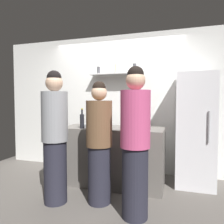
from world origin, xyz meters
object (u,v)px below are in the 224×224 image
at_px(baking_pan, 95,126).
at_px(person_brown_jacket, 99,144).
at_px(water_bottle_plastic, 107,122).
at_px(wine_bottle_dark_glass, 82,121).
at_px(person_pink_top, 135,143).
at_px(wine_bottle_pale_glass, 134,121).
at_px(refrigerator, 195,130).
at_px(person_grey_hoodie, 55,137).
at_px(utensil_holder, 139,123).

distance_m(baking_pan, person_brown_jacket, 0.72).
bearing_deg(water_bottle_plastic, wine_bottle_dark_glass, -170.67).
height_order(baking_pan, person_brown_jacket, person_brown_jacket).
bearing_deg(person_pink_top, baking_pan, -33.65).
bearing_deg(baking_pan, water_bottle_plastic, -28.32).
xyz_separation_m(wine_bottle_pale_glass, person_brown_jacket, (-0.32, -0.71, -0.24)).
bearing_deg(wine_bottle_pale_glass, refrigerator, 18.18).
relative_size(baking_pan, person_grey_hoodie, 0.20).
height_order(refrigerator, person_pink_top, refrigerator).
relative_size(wine_bottle_dark_glass, person_grey_hoodie, 0.18).
relative_size(baking_pan, wine_bottle_dark_glass, 1.09).
bearing_deg(water_bottle_plastic, person_pink_top, -50.81).
bearing_deg(wine_bottle_dark_glass, utensil_holder, 29.01).
xyz_separation_m(utensil_holder, water_bottle_plastic, (-0.42, -0.39, 0.04)).
relative_size(water_bottle_plastic, person_pink_top, 0.14).
bearing_deg(baking_pan, wine_bottle_dark_glass, -122.74).
bearing_deg(person_brown_jacket, wine_bottle_dark_glass, 164.45).
bearing_deg(wine_bottle_dark_glass, person_pink_top, -33.50).
bearing_deg(utensil_holder, person_brown_jacket, -112.96).
distance_m(baking_pan, person_grey_hoodie, 0.83).
height_order(utensil_holder, water_bottle_plastic, water_bottle_plastic).
height_order(refrigerator, person_brown_jacket, refrigerator).
bearing_deg(person_grey_hoodie, utensil_holder, -43.76).
distance_m(person_grey_hoodie, person_pink_top, 1.08).
relative_size(utensil_holder, person_grey_hoodie, 0.13).
height_order(baking_pan, wine_bottle_dark_glass, wine_bottle_dark_glass).
xyz_separation_m(wine_bottle_dark_glass, person_pink_top, (0.96, -0.64, -0.17)).
height_order(utensil_holder, person_brown_jacket, person_brown_jacket).
relative_size(baking_pan, utensil_holder, 1.56).
relative_size(wine_bottle_dark_glass, person_brown_jacket, 0.20).
relative_size(utensil_holder, person_brown_jacket, 0.14).
relative_size(wine_bottle_pale_glass, water_bottle_plastic, 1.19).
height_order(water_bottle_plastic, person_pink_top, person_pink_top).
xyz_separation_m(utensil_holder, wine_bottle_dark_glass, (-0.81, -0.45, 0.05)).
xyz_separation_m(wine_bottle_dark_glass, person_brown_jacket, (0.44, -0.42, -0.25)).
xyz_separation_m(refrigerator, utensil_holder, (-0.87, -0.14, 0.09)).
distance_m(refrigerator, baking_pan, 1.60).
bearing_deg(person_brown_jacket, wine_bottle_pale_glass, 93.79).
bearing_deg(person_grey_hoodie, refrigerator, -58.71).
height_order(utensil_holder, wine_bottle_pale_glass, wine_bottle_pale_glass).
bearing_deg(wine_bottle_pale_glass, utensil_holder, 73.17).
distance_m(wine_bottle_dark_glass, person_pink_top, 1.17).
xyz_separation_m(water_bottle_plastic, person_brown_jacket, (0.05, -0.49, -0.24)).
bearing_deg(person_brown_jacket, person_pink_top, 5.66).
distance_m(wine_bottle_dark_glass, wine_bottle_pale_glass, 0.82).
height_order(refrigerator, baking_pan, refrigerator).
height_order(refrigerator, person_grey_hoodie, refrigerator).
height_order(person_grey_hoodie, person_brown_jacket, person_grey_hoodie).
bearing_deg(refrigerator, baking_pan, -166.02).
xyz_separation_m(utensil_holder, wine_bottle_pale_glass, (-0.05, -0.16, 0.04)).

